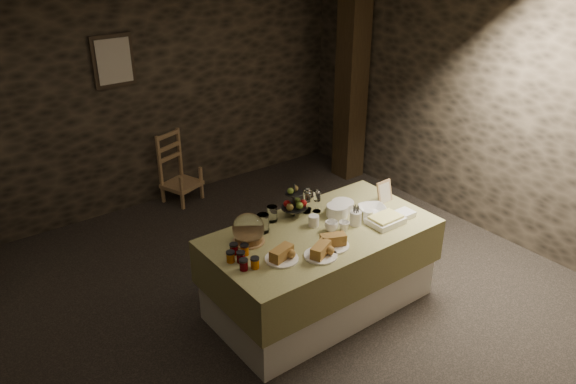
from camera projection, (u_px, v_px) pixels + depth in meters
ground_plane at (261, 305)px, 5.01m from camera, size 5.50×5.00×0.01m
room_shell at (257, 141)px, 4.32m from camera, size 5.52×5.02×2.60m
buffet_table at (321, 263)px, 4.82m from camera, size 1.94×1.03×0.77m
chair at (178, 170)px, 6.75m from camera, size 0.50×0.49×0.66m
timber_column at (352, 79)px, 7.00m from camera, size 0.30×0.30×2.60m
framed_picture at (113, 61)px, 5.93m from camera, size 0.45×0.04×0.55m
plate_stack_a at (337, 211)px, 4.89m from camera, size 0.19×0.19×0.10m
plate_stack_b at (343, 206)px, 4.98m from camera, size 0.20×0.20×0.08m
cutlery_holder at (356, 218)px, 4.74m from camera, size 0.10×0.10×0.12m
cup_a at (331, 226)px, 4.65m from camera, size 0.12×0.12×0.09m
cup_b at (344, 226)px, 4.65m from camera, size 0.12×0.12×0.08m
mug_c at (314, 221)px, 4.73m from camera, size 0.09×0.09×0.09m
mug_d at (368, 215)px, 4.82m from camera, size 0.08×0.08×0.09m
bowl at (372, 210)px, 4.94m from camera, size 0.32×0.32×0.06m
cake_dome at (248, 230)px, 4.47m from camera, size 0.26×0.26×0.26m
fruit_stand at (295, 203)px, 4.85m from camera, size 0.22×0.22×0.31m
bread_platter_left at (282, 255)px, 4.26m from camera, size 0.26×0.26×0.11m
bread_platter_center at (321, 252)px, 4.30m from camera, size 0.26×0.26×0.11m
bread_platter_right at (333, 242)px, 4.43m from camera, size 0.26×0.26×0.11m
jam_jars at (241, 257)px, 4.24m from camera, size 0.20×0.32×0.07m
tart_dish at (386, 220)px, 4.77m from camera, size 0.30×0.22×0.07m
square_dish at (405, 213)px, 4.90m from camera, size 0.14×0.14×0.04m
menu_frame at (385, 193)px, 5.11m from camera, size 0.17×0.07×0.22m
storage_jar_a at (263, 223)px, 4.62m from camera, size 0.10×0.10×0.16m
storage_jar_b at (272, 214)px, 4.79m from camera, size 0.09×0.09×0.14m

